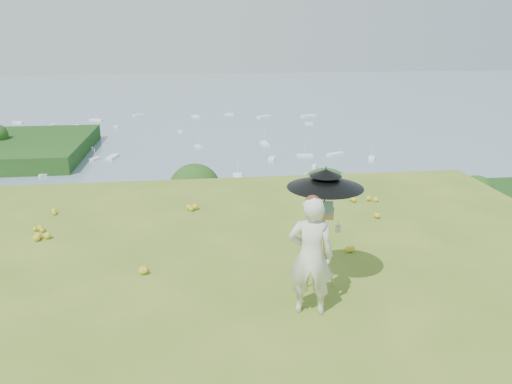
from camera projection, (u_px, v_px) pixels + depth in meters
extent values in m
plane|color=#5A7421|center=(242.00, 317.00, 7.08)|extent=(14.00, 14.00, 0.00)
cube|color=#11350E|center=(210.00, 380.00, 49.09)|extent=(140.00, 56.00, 22.00)
cube|color=gray|center=(203.00, 264.00, 89.00)|extent=(170.00, 28.00, 8.00)
plane|color=slate|center=(195.00, 111.00, 244.06)|extent=(700.00, 700.00, 0.00)
imported|color=beige|center=(311.00, 256.00, 6.94)|extent=(0.72, 0.56, 1.76)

